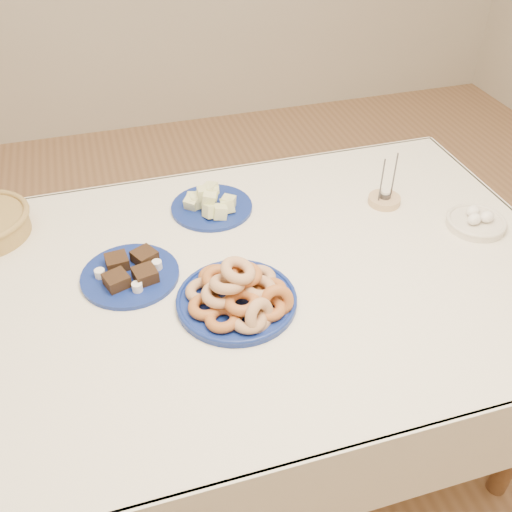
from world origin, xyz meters
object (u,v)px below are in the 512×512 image
object	(u,v)px
brownie_plate	(130,273)
melon_plate	(210,204)
egg_bowl	(476,221)
candle_holder	(384,199)
dining_table	(251,303)
donut_platter	(239,295)

from	to	relation	value
brownie_plate	melon_plate	bearing A→B (deg)	41.85
brownie_plate	egg_bowl	bearing A→B (deg)	-3.52
candle_holder	dining_table	bearing A→B (deg)	-157.38
dining_table	brownie_plate	bearing A→B (deg)	165.67
donut_platter	candle_holder	size ratio (longest dim) A/B	2.43
dining_table	melon_plate	world-z (taller)	melon_plate
melon_plate	brownie_plate	size ratio (longest dim) A/B	0.96
candle_holder	brownie_plate	bearing A→B (deg)	-170.97
dining_table	egg_bowl	world-z (taller)	egg_bowl
donut_platter	dining_table	bearing A→B (deg)	59.58
brownie_plate	candle_holder	distance (m)	0.80
dining_table	donut_platter	bearing A→B (deg)	-120.42
melon_plate	brownie_plate	bearing A→B (deg)	-138.15
brownie_plate	egg_bowl	distance (m)	0.99
melon_plate	candle_holder	bearing A→B (deg)	-12.46
dining_table	egg_bowl	size ratio (longest dim) A/B	8.43
melon_plate	egg_bowl	xyz separation A→B (m)	(0.72, -0.30, -0.01)
brownie_plate	candle_holder	world-z (taller)	candle_holder
brownie_plate	egg_bowl	world-z (taller)	egg_bowl
brownie_plate	egg_bowl	xyz separation A→B (m)	(0.99, -0.06, 0.00)
candle_holder	egg_bowl	size ratio (longest dim) A/B	0.81
donut_platter	brownie_plate	xyz separation A→B (m)	(-0.24, 0.18, -0.02)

